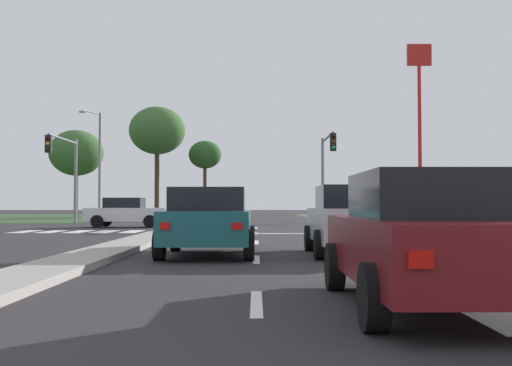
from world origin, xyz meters
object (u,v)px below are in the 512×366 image
Objects in this scene: traffic_signal_far_right at (328,161)px; traffic_signal_far_left at (66,162)px; street_lamp_third at (99,159)px; pedestrian_at_median at (207,203)px; car_white_near at (128,212)px; car_teal_sixth at (210,221)px; car_beige_fourth at (196,208)px; treeline_third at (158,131)px; treeline_second at (77,153)px; treeline_fourth at (206,155)px; car_black_third at (458,212)px; fastfood_pole_sign at (420,93)px; car_silver_second at (354,220)px; car_maroon_fifth at (432,238)px.

traffic_signal_far_right is 1.02× the size of traffic_signal_far_left.
street_lamp_third reaches higher than traffic_signal_far_left.
street_lamp_third reaches higher than pedestrian_at_median.
car_teal_sixth reaches higher than car_white_near.
car_beige_fourth is at bearing 113.42° from traffic_signal_far_right.
treeline_third is (2.20, 14.18, 3.72)m from street_lamp_third.
traffic_signal_far_left is 10.02m from pedestrian_at_median.
pedestrian_at_median is (8.39, -4.31, -3.26)m from street_lamp_third.
car_beige_fourth is 23.33m from traffic_signal_far_left.
treeline_second reaches higher than car_beige_fourth.
treeline_second reaches higher than treeline_fourth.
fastfood_pole_sign is at bearing -8.66° from car_black_third.
traffic_signal_far_right is (1.87, 22.18, 2.88)m from car_silver_second.
fastfood_pole_sign is 1.57× the size of treeline_second.
car_beige_fourth is 0.97× the size of car_maroon_fifth.
car_maroon_fifth is 56.76m from treeline_fourth.
treeline_second is at bearing 109.19° from car_teal_sixth.
car_maroon_fifth is at bearing -67.28° from car_teal_sixth.
treeline_fourth is at bearing 67.48° from street_lamp_third.
treeline_second is (-14.10, 18.77, 4.85)m from pedestrian_at_median.
car_white_near is 18.90m from car_teal_sixth.
treeline_third reaches higher than car_white_near.
treeline_third reaches higher than car_silver_second.
car_teal_sixth is (-3.32, -0.15, -0.02)m from car_silver_second.
treeline_fourth is at bearing 177.12° from car_white_near.
car_silver_second is 49.41m from treeline_fourth.
fastfood_pole_sign is at bearing 127.90° from car_white_near.
treeline_fourth is at bearing 24.42° from car_black_third.
traffic_signal_far_right is 14.41m from fastfood_pole_sign.
fastfood_pole_sign is at bearing 0.27° from street_lamp_third.
traffic_signal_far_left is (-5.43, -22.51, 2.82)m from car_beige_fourth.
traffic_signal_far_left is (-13.08, 29.70, 2.85)m from car_maroon_fifth.
car_maroon_fifth is 42.43m from street_lamp_third.
treeline_fourth reaches higher than car_maroon_fifth.
car_silver_second is 35.17m from fastfood_pole_sign.
traffic_signal_far_left is 25.65m from treeline_second.
car_white_near is 10.77m from pedestrian_at_median.
treeline_fourth reaches higher than car_silver_second.
traffic_signal_far_right is 9.88m from pedestrian_at_median.
street_lamp_third reaches higher than traffic_signal_far_right.
traffic_signal_far_left is at bearing -86.24° from street_lamp_third.
fastfood_pole_sign reaches higher than car_black_third.
treeline_fourth reaches higher than car_white_near.
traffic_signal_far_left is at bearing -102.83° from treeline_fourth.
fastfood_pole_sign is at bearing 23.98° from traffic_signal_far_left.
treeline_second is at bearing 112.78° from car_silver_second.
treeline_second is at bearing -172.42° from treeline_fourth.
pedestrian_at_median is 18.16m from fastfood_pole_sign.
car_white_near is 25.43m from fastfood_pole_sign.
treeline_fourth is at bearing 109.20° from traffic_signal_far_right.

